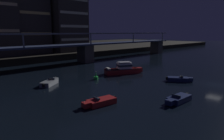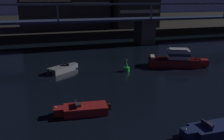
{
  "view_description": "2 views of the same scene",
  "coord_description": "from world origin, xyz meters",
  "px_view_note": "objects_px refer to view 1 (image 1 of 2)",
  "views": [
    {
      "loc": [
        -39.19,
        -12.5,
        9.71
      ],
      "look_at": [
        -11.19,
        16.1,
        2.1
      ],
      "focal_mm": 32.2,
      "sensor_mm": 36.0,
      "label": 1
    },
    {
      "loc": [
        -26.43,
        -13.12,
        10.01
      ],
      "look_at": [
        -16.17,
        16.72,
        1.01
      ],
      "focal_mm": 39.33,
      "sensor_mm": 36.0,
      "label": 2
    }
  ],
  "objects_px": {
    "tower_west_tall": "(25,3)",
    "speedboat_near_right": "(179,79)",
    "cabin_cruiser_near_left": "(123,69)",
    "speedboat_mid_center": "(100,102)",
    "river_bridge": "(85,48)",
    "speedboat_mid_left": "(178,99)",
    "tower_central": "(65,20)",
    "channel_buoy": "(96,77)",
    "speedboat_near_center": "(50,82)"
  },
  "relations": [
    {
      "from": "tower_west_tall",
      "to": "speedboat_near_center",
      "type": "distance_m",
      "value": 45.55
    },
    {
      "from": "tower_central",
      "to": "channel_buoy",
      "type": "height_order",
      "value": "tower_central"
    },
    {
      "from": "cabin_cruiser_near_left",
      "to": "speedboat_mid_center",
      "type": "distance_m",
      "value": 21.19
    },
    {
      "from": "river_bridge",
      "to": "channel_buoy",
      "type": "distance_m",
      "value": 25.16
    },
    {
      "from": "tower_west_tall",
      "to": "speedboat_near_center",
      "type": "xyz_separation_m",
      "value": [
        -12.31,
        -39.47,
        -19.11
      ]
    },
    {
      "from": "cabin_cruiser_near_left",
      "to": "speedboat_mid_center",
      "type": "height_order",
      "value": "cabin_cruiser_near_left"
    },
    {
      "from": "tower_central",
      "to": "channel_buoy",
      "type": "relative_size",
      "value": 13.91
    },
    {
      "from": "cabin_cruiser_near_left",
      "to": "channel_buoy",
      "type": "distance_m",
      "value": 8.53
    },
    {
      "from": "tower_central",
      "to": "speedboat_near_right",
      "type": "bearing_deg",
      "value": -96.86
    },
    {
      "from": "speedboat_near_center",
      "to": "speedboat_mid_center",
      "type": "xyz_separation_m",
      "value": [
        -0.22,
        -14.57,
        0.0
      ]
    },
    {
      "from": "speedboat_near_right",
      "to": "speedboat_mid_left",
      "type": "height_order",
      "value": "same"
    },
    {
      "from": "speedboat_mid_left",
      "to": "speedboat_mid_center",
      "type": "height_order",
      "value": "same"
    },
    {
      "from": "river_bridge",
      "to": "speedboat_near_center",
      "type": "relative_size",
      "value": 18.54
    },
    {
      "from": "speedboat_near_center",
      "to": "speedboat_mid_center",
      "type": "bearing_deg",
      "value": -90.86
    },
    {
      "from": "river_bridge",
      "to": "tower_central",
      "type": "relative_size",
      "value": 3.59
    },
    {
      "from": "tower_central",
      "to": "cabin_cruiser_near_left",
      "type": "distance_m",
      "value": 41.61
    },
    {
      "from": "tower_west_tall",
      "to": "speedboat_near_center",
      "type": "height_order",
      "value": "tower_west_tall"
    },
    {
      "from": "river_bridge",
      "to": "speedboat_mid_center",
      "type": "distance_m",
      "value": 39.8
    },
    {
      "from": "speedboat_mid_center",
      "to": "channel_buoy",
      "type": "height_order",
      "value": "channel_buoy"
    },
    {
      "from": "speedboat_near_center",
      "to": "speedboat_near_right",
      "type": "height_order",
      "value": "same"
    },
    {
      "from": "speedboat_mid_left",
      "to": "channel_buoy",
      "type": "relative_size",
      "value": 2.96
    },
    {
      "from": "speedboat_near_right",
      "to": "channel_buoy",
      "type": "height_order",
      "value": "channel_buoy"
    },
    {
      "from": "tower_central",
      "to": "speedboat_near_right",
      "type": "xyz_separation_m",
      "value": [
        -6.17,
        -51.33,
        -13.88
      ]
    },
    {
      "from": "speedboat_near_center",
      "to": "tower_central",
      "type": "bearing_deg",
      "value": 54.0
    },
    {
      "from": "tower_west_tall",
      "to": "speedboat_near_right",
      "type": "relative_size",
      "value": 7.39
    },
    {
      "from": "tower_west_tall",
      "to": "tower_central",
      "type": "xyz_separation_m",
      "value": [
        13.68,
        -3.7,
        -5.23
      ]
    },
    {
      "from": "speedboat_mid_left",
      "to": "channel_buoy",
      "type": "bearing_deg",
      "value": 88.74
    },
    {
      "from": "river_bridge",
      "to": "speedboat_mid_center",
      "type": "bearing_deg",
      "value": -124.21
    },
    {
      "from": "cabin_cruiser_near_left",
      "to": "channel_buoy",
      "type": "height_order",
      "value": "cabin_cruiser_near_left"
    },
    {
      "from": "speedboat_near_center",
      "to": "speedboat_mid_center",
      "type": "distance_m",
      "value": 14.57
    },
    {
      "from": "tower_west_tall",
      "to": "channel_buoy",
      "type": "relative_size",
      "value": 19.86
    },
    {
      "from": "river_bridge",
      "to": "cabin_cruiser_near_left",
      "type": "height_order",
      "value": "river_bridge"
    },
    {
      "from": "speedboat_near_center",
      "to": "river_bridge",
      "type": "bearing_deg",
      "value": 39.51
    },
    {
      "from": "tower_west_tall",
      "to": "speedboat_near_right",
      "type": "distance_m",
      "value": 58.73
    },
    {
      "from": "tower_central",
      "to": "speedboat_near_center",
      "type": "distance_m",
      "value": 46.35
    },
    {
      "from": "cabin_cruiser_near_left",
      "to": "speedboat_near_right",
      "type": "bearing_deg",
      "value": -79.02
    },
    {
      "from": "river_bridge",
      "to": "tower_west_tall",
      "type": "relative_size",
      "value": 2.52
    },
    {
      "from": "river_bridge",
      "to": "speedboat_mid_center",
      "type": "height_order",
      "value": "river_bridge"
    },
    {
      "from": "tower_central",
      "to": "channel_buoy",
      "type": "xyz_separation_m",
      "value": [
        -17.18,
        -38.63,
        -13.81
      ]
    },
    {
      "from": "speedboat_mid_center",
      "to": "cabin_cruiser_near_left",
      "type": "bearing_deg",
      "value": 34.05
    },
    {
      "from": "speedboat_near_center",
      "to": "speedboat_mid_left",
      "type": "relative_size",
      "value": 0.91
    },
    {
      "from": "speedboat_mid_left",
      "to": "channel_buoy",
      "type": "distance_m",
      "value": 18.56
    },
    {
      "from": "river_bridge",
      "to": "tower_central",
      "type": "distance_m",
      "value": 20.54
    },
    {
      "from": "speedboat_mid_left",
      "to": "speedboat_mid_center",
      "type": "xyz_separation_m",
      "value": [
        -8.63,
        6.84,
        0.0
      ]
    },
    {
      "from": "cabin_cruiser_near_left",
      "to": "speedboat_near_right",
      "type": "distance_m",
      "value": 13.1
    },
    {
      "from": "tower_central",
      "to": "speedboat_mid_left",
      "type": "relative_size",
      "value": 4.69
    },
    {
      "from": "tower_west_tall",
      "to": "speedboat_mid_left",
      "type": "distance_m",
      "value": 63.93
    },
    {
      "from": "tower_central",
      "to": "speedboat_mid_left",
      "type": "height_order",
      "value": "tower_central"
    },
    {
      "from": "tower_west_tall",
      "to": "channel_buoy",
      "type": "distance_m",
      "value": 46.54
    },
    {
      "from": "tower_central",
      "to": "speedboat_mid_center",
      "type": "distance_m",
      "value": 58.43
    }
  ]
}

